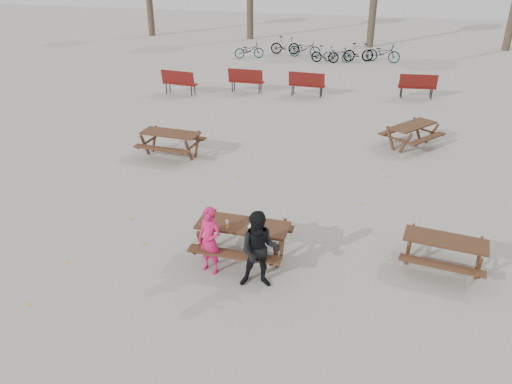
% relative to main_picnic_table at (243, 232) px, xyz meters
% --- Properties ---
extents(ground, '(80.00, 80.00, 0.00)m').
position_rel_main_picnic_table_xyz_m(ground, '(0.00, 0.00, -0.59)').
color(ground, gray).
rests_on(ground, ground).
extents(main_picnic_table, '(1.80, 1.45, 0.78)m').
position_rel_main_picnic_table_xyz_m(main_picnic_table, '(0.00, 0.00, 0.00)').
color(main_picnic_table, '#3A2015').
rests_on(main_picnic_table, ground).
extents(food_tray, '(0.18, 0.11, 0.03)m').
position_rel_main_picnic_table_xyz_m(food_tray, '(0.23, -0.07, 0.21)').
color(food_tray, white).
rests_on(food_tray, main_picnic_table).
extents(bread_roll, '(0.14, 0.06, 0.05)m').
position_rel_main_picnic_table_xyz_m(bread_roll, '(0.23, -0.07, 0.25)').
color(bread_roll, tan).
rests_on(bread_roll, food_tray).
extents(soda_bottle, '(0.07, 0.07, 0.17)m').
position_rel_main_picnic_table_xyz_m(soda_bottle, '(-0.25, -0.20, 0.26)').
color(soda_bottle, silver).
rests_on(soda_bottle, main_picnic_table).
extents(child, '(0.57, 0.45, 1.36)m').
position_rel_main_picnic_table_xyz_m(child, '(-0.48, -0.59, 0.10)').
color(child, '#CC1957').
rests_on(child, ground).
extents(adult, '(0.84, 0.72, 1.52)m').
position_rel_main_picnic_table_xyz_m(adult, '(0.55, -0.80, 0.17)').
color(adult, black).
rests_on(adult, ground).
extents(picnic_table_east, '(1.68, 1.43, 0.66)m').
position_rel_main_picnic_table_xyz_m(picnic_table_east, '(3.84, 0.65, -0.26)').
color(picnic_table_east, '#3A2015').
rests_on(picnic_table_east, ground).
extents(picnic_table_north, '(1.80, 1.49, 0.74)m').
position_rel_main_picnic_table_xyz_m(picnic_table_north, '(-3.61, 4.68, -0.22)').
color(picnic_table_north, '#3A2015').
rests_on(picnic_table_north, ground).
extents(picnic_table_far, '(2.05, 2.12, 0.71)m').
position_rel_main_picnic_table_xyz_m(picnic_table_far, '(3.32, 7.35, -0.23)').
color(picnic_table_far, '#3A2015').
rests_on(picnic_table_far, ground).
extents(park_bench_row, '(11.23, 2.61, 1.03)m').
position_rel_main_picnic_table_xyz_m(park_bench_row, '(-1.69, 12.23, -0.07)').
color(park_bench_row, maroon).
rests_on(park_bench_row, ground).
extents(bicycle_row, '(9.10, 2.57, 1.00)m').
position_rel_main_picnic_table_xyz_m(bicycle_row, '(-1.31, 19.94, -0.12)').
color(bicycle_row, black).
rests_on(bicycle_row, ground).
extents(fallen_leaves, '(11.00, 11.00, 0.01)m').
position_rel_main_picnic_table_xyz_m(fallen_leaves, '(0.50, 2.50, -0.58)').
color(fallen_leaves, gold).
rests_on(fallen_leaves, ground).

